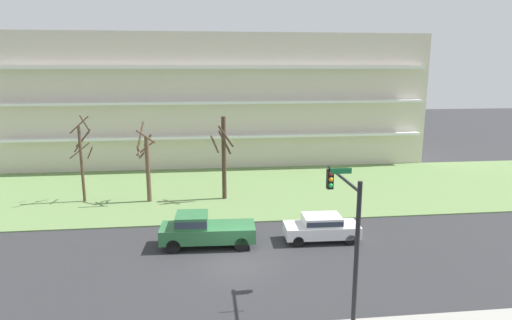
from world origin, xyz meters
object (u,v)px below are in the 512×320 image
object	(u,v)px
tree_center	(224,156)
pickup_green_near_left	(204,229)
traffic_signal_mast	(346,220)
sedan_white_center_left	(322,227)
tree_far_left	(82,158)
tree_left	(147,163)

from	to	relation	value
tree_center	pickup_green_near_left	size ratio (longest dim) A/B	1.19
tree_center	traffic_signal_mast	world-z (taller)	tree_center
pickup_green_near_left	sedan_white_center_left	bearing A→B (deg)	-177.75
tree_far_left	tree_center	size ratio (longest dim) A/B	1.04
tree_left	tree_center	xyz separation A→B (m)	(5.78, -0.00, 0.39)
tree_far_left	sedan_white_center_left	xyz separation A→B (m)	(16.00, -9.59, -2.58)
tree_far_left	tree_center	distance (m)	10.64
tree_center	traffic_signal_mast	bearing A→B (deg)	-75.77
pickup_green_near_left	traffic_signal_mast	size ratio (longest dim) A/B	0.90
tree_center	pickup_green_near_left	world-z (taller)	tree_center
pickup_green_near_left	traffic_signal_mast	bearing A→B (deg)	129.23
tree_center	traffic_signal_mast	distance (m)	17.18
tree_far_left	tree_left	distance (m)	4.90
tree_left	pickup_green_near_left	size ratio (longest dim) A/B	1.12
pickup_green_near_left	tree_far_left	bearing A→B (deg)	-44.32
sedan_white_center_left	traffic_signal_mast	distance (m)	8.44
tree_far_left	traffic_signal_mast	xyz separation A→B (m)	(14.84, -17.30, 0.66)
tree_far_left	tree_center	bearing A→B (deg)	-3.55
traffic_signal_mast	pickup_green_near_left	bearing A→B (deg)	126.91
tree_left	tree_center	size ratio (longest dim) A/B	0.95
sedan_white_center_left	traffic_signal_mast	size ratio (longest dim) A/B	0.73
sedan_white_center_left	tree_far_left	bearing A→B (deg)	-29.31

